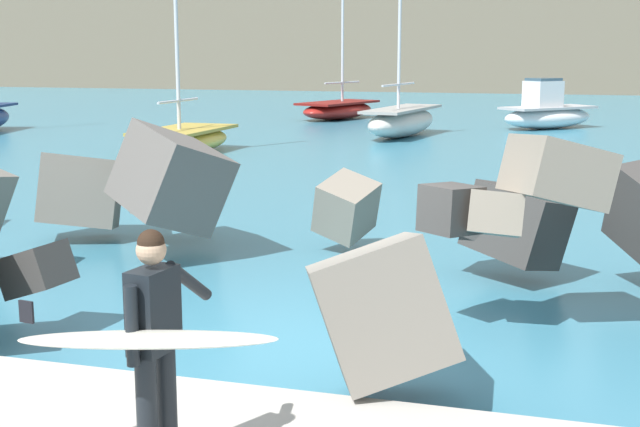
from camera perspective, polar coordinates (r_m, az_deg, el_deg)
The scene contains 9 objects.
ground_plane at distance 9.66m, azimuth -0.58°, elevation -8.74°, with size 400.00×400.00×0.00m, color teal.
breakwater_jetty at distance 11.64m, azimuth -0.09°, elevation -0.04°, with size 30.53×7.42×2.33m.
surfer_with_board at distance 6.10m, azimuth -11.22°, elevation -8.05°, with size 2.12×1.29×1.78m.
boat_near_left at distance 27.80m, azimuth -8.96°, elevation 4.93°, with size 2.28×4.48×7.65m.
boat_mid_centre at distance 37.40m, azimuth 14.78°, elevation 6.47°, with size 4.39×4.45×2.10m.
boat_mid_right at distance 41.31m, azimuth 1.20°, elevation 6.93°, with size 3.56×5.32×7.30m.
boat_far_left at distance 32.95m, azimuth 5.43°, elevation 6.12°, with size 2.48×5.78×6.00m.
mooring_buoy_inner at distance 18.91m, azimuth 12.94°, elevation 1.33°, with size 0.44×0.44×0.44m.
headland_bluff at distance 83.46m, azimuth 10.27°, elevation 13.44°, with size 103.85×32.28×14.76m.
Camera 1 is at (2.64, -8.72, 3.22)m, focal length 48.41 mm.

